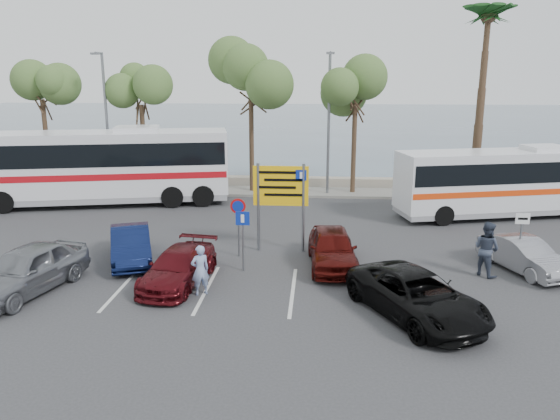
# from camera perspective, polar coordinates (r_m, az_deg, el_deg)

# --- Properties ---
(ground) EXTENTS (120.00, 120.00, 0.00)m
(ground) POSITION_cam_1_polar(r_m,az_deg,el_deg) (19.42, -3.57, -7.20)
(ground) COLOR #333336
(ground) RESTS_ON ground
(kerb_strip) EXTENTS (44.00, 2.40, 0.15)m
(kerb_strip) POSITION_cam_1_polar(r_m,az_deg,el_deg) (32.76, -0.32, 1.91)
(kerb_strip) COLOR gray
(kerb_strip) RESTS_ON ground
(seawall) EXTENTS (48.00, 0.80, 0.60)m
(seawall) POSITION_cam_1_polar(r_m,az_deg,el_deg) (34.67, -0.06, 2.99)
(seawall) COLOR #9F917F
(seawall) RESTS_ON ground
(sea) EXTENTS (140.00, 140.00, 0.00)m
(sea) POSITION_cam_1_polar(r_m,az_deg,el_deg) (78.26, 2.34, 9.10)
(sea) COLOR #3C4F60
(sea) RESTS_ON ground
(tree_far_left) EXTENTS (3.20, 3.20, 7.60)m
(tree_far_left) POSITION_cam_1_polar(r_m,az_deg,el_deg) (35.92, -23.73, 11.90)
(tree_far_left) COLOR #382619
(tree_far_left) RESTS_ON kerb_strip
(tree_left) EXTENTS (3.20, 3.20, 7.20)m
(tree_left) POSITION_cam_1_polar(r_m,az_deg,el_deg) (33.60, -14.38, 11.99)
(tree_left) COLOR #382619
(tree_left) RESTS_ON kerb_strip
(tree_mid) EXTENTS (3.20, 3.20, 8.00)m
(tree_mid) POSITION_cam_1_polar(r_m,az_deg,el_deg) (32.15, -3.08, 13.48)
(tree_mid) COLOR #382619
(tree_mid) RESTS_ON kerb_strip
(tree_right) EXTENTS (3.20, 3.20, 7.40)m
(tree_right) POSITION_cam_1_polar(r_m,az_deg,el_deg) (31.97, 7.93, 12.49)
(tree_right) COLOR #382619
(tree_right) RESTS_ON kerb_strip
(palm_tree) EXTENTS (4.80, 4.80, 11.20)m
(palm_tree) POSITION_cam_1_polar(r_m,az_deg,el_deg) (33.26, 20.93, 18.18)
(palm_tree) COLOR #382619
(palm_tree) RESTS_ON kerb_strip
(street_lamp_left) EXTENTS (0.45, 1.15, 8.01)m
(street_lamp_left) POSITION_cam_1_polar(r_m,az_deg,el_deg) (33.91, -17.74, 9.40)
(street_lamp_left) COLOR slate
(street_lamp_left) RESTS_ON kerb_strip
(street_lamp_right) EXTENTS (0.45, 1.15, 8.01)m
(street_lamp_right) POSITION_cam_1_polar(r_m,az_deg,el_deg) (31.52, 5.12, 9.69)
(street_lamp_right) COLOR slate
(street_lamp_right) RESTS_ON kerb_strip
(direction_sign) EXTENTS (2.20, 0.12, 3.60)m
(direction_sign) POSITION_cam_1_polar(r_m,az_deg,el_deg) (21.66, 0.09, 1.83)
(direction_sign) COLOR slate
(direction_sign) RESTS_ON ground
(sign_no_stop) EXTENTS (0.60, 0.08, 2.35)m
(sign_no_stop) POSITION_cam_1_polar(r_m,az_deg,el_deg) (21.25, -4.38, -0.83)
(sign_no_stop) COLOR slate
(sign_no_stop) RESTS_ON ground
(sign_parking) EXTENTS (0.50, 0.07, 2.25)m
(sign_parking) POSITION_cam_1_polar(r_m,az_deg,el_deg) (19.71, -3.90, -2.36)
(sign_parking) COLOR slate
(sign_parking) RESTS_ON ground
(sign_taxi) EXTENTS (0.50, 0.07, 2.20)m
(sign_taxi) POSITION_cam_1_polar(r_m,az_deg,el_deg) (21.49, 23.86, -2.31)
(sign_taxi) COLOR slate
(sign_taxi) RESTS_ON ground
(lane_markings) EXTENTS (12.02, 4.20, 0.01)m
(lane_markings) POSITION_cam_1_polar(r_m,az_deg,el_deg) (18.69, -7.48, -8.17)
(lane_markings) COLOR silver
(lane_markings) RESTS_ON ground
(coach_bus_left) EXTENTS (13.90, 5.71, 4.24)m
(coach_bus_left) POSITION_cam_1_polar(r_m,az_deg,el_deg) (31.18, -18.21, 4.10)
(coach_bus_left) COLOR silver
(coach_bus_left) RESTS_ON ground
(coach_bus_right) EXTENTS (11.59, 5.08, 3.54)m
(coach_bus_right) POSITION_cam_1_polar(r_m,az_deg,el_deg) (29.53, 22.87, 2.50)
(coach_bus_right) COLOR silver
(coach_bus_right) RESTS_ON ground
(car_silver_a) EXTENTS (2.96, 4.94, 1.57)m
(car_silver_a) POSITION_cam_1_polar(r_m,az_deg,el_deg) (19.86, -24.94, -5.65)
(car_silver_a) COLOR slate
(car_silver_a) RESTS_ON ground
(car_blue) EXTENTS (2.73, 4.30, 1.34)m
(car_blue) POSITION_cam_1_polar(r_m,az_deg,el_deg) (21.65, -15.33, -3.53)
(car_blue) COLOR #0D173F
(car_blue) RESTS_ON ground
(car_maroon) EXTENTS (2.30, 4.39, 1.21)m
(car_maroon) POSITION_cam_1_polar(r_m,az_deg,el_deg) (19.06, -10.56, -5.90)
(car_maroon) COLOR #520D13
(car_maroon) RESTS_ON ground
(car_red) EXTENTS (1.98, 4.33, 1.44)m
(car_red) POSITION_cam_1_polar(r_m,az_deg,el_deg) (20.43, 5.49, -3.99)
(car_red) COLOR #490D0A
(car_red) RESTS_ON ground
(suv_black) EXTENTS (4.33, 5.40, 1.37)m
(suv_black) POSITION_cam_1_polar(r_m,az_deg,el_deg) (16.80, 14.08, -8.65)
(suv_black) COLOR black
(suv_black) RESTS_ON ground
(car_silver_b) EXTENTS (2.65, 3.98, 1.24)m
(car_silver_b) POSITION_cam_1_polar(r_m,az_deg,el_deg) (21.79, 24.14, -4.32)
(car_silver_b) COLOR gray
(car_silver_b) RESTS_ON ground
(pedestrian_near) EXTENTS (0.73, 0.66, 1.68)m
(pedestrian_near) POSITION_cam_1_polar(r_m,az_deg,el_deg) (18.01, -8.34, -6.23)
(pedestrian_near) COLOR #879AC5
(pedestrian_near) RESTS_ON ground
(pedestrian_far) EXTENTS (1.19, 1.22, 1.99)m
(pedestrian_far) POSITION_cam_1_polar(r_m,az_deg,el_deg) (20.75, 20.77, -3.80)
(pedestrian_far) COLOR #363E51
(pedestrian_far) RESTS_ON ground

